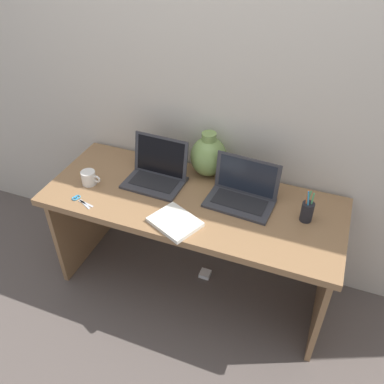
% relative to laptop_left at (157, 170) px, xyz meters
% --- Properties ---
extents(ground_plane, '(6.00, 6.00, 0.00)m').
position_rel_laptop_left_xyz_m(ground_plane, '(0.25, -0.10, -0.78)').
color(ground_plane, '#564C47').
extents(back_wall, '(4.40, 0.04, 2.40)m').
position_rel_laptop_left_xyz_m(back_wall, '(0.25, 0.26, 0.42)').
color(back_wall, beige).
rests_on(back_wall, ground).
extents(desk, '(1.65, 0.65, 0.71)m').
position_rel_laptop_left_xyz_m(desk, '(0.25, -0.10, -0.21)').
color(desk, olive).
rests_on(desk, ground).
extents(laptop_left, '(0.34, 0.25, 0.25)m').
position_rel_laptop_left_xyz_m(laptop_left, '(0.00, 0.00, 0.00)').
color(laptop_left, '#333338').
rests_on(laptop_left, desk).
extents(laptop_right, '(0.37, 0.25, 0.23)m').
position_rel_laptop_left_xyz_m(laptop_right, '(0.51, 0.00, -0.01)').
color(laptop_right, '#333338').
rests_on(laptop_right, desk).
extents(green_vase, '(0.21, 0.21, 0.27)m').
position_rel_laptop_left_xyz_m(green_vase, '(0.25, 0.16, 0.06)').
color(green_vase, '#75934C').
rests_on(green_vase, desk).
extents(notebook_stack, '(0.30, 0.27, 0.02)m').
position_rel_laptop_left_xyz_m(notebook_stack, '(0.24, -0.32, -0.06)').
color(notebook_stack, silver).
rests_on(notebook_stack, desk).
extents(coffee_mug, '(0.12, 0.08, 0.08)m').
position_rel_laptop_left_xyz_m(coffee_mug, '(-0.35, -0.18, -0.03)').
color(coffee_mug, white).
rests_on(coffee_mug, desk).
extents(pen_cup, '(0.06, 0.06, 0.19)m').
position_rel_laptop_left_xyz_m(pen_cup, '(0.86, -0.05, -0.01)').
color(pen_cup, black).
rests_on(pen_cup, desk).
extents(scissors, '(0.15, 0.08, 0.01)m').
position_rel_laptop_left_xyz_m(scissors, '(-0.32, -0.33, -0.06)').
color(scissors, '#B7B7BC').
rests_on(scissors, desk).
extents(power_brick, '(0.07, 0.07, 0.03)m').
position_rel_laptop_left_xyz_m(power_brick, '(0.31, -0.00, -0.76)').
color(power_brick, white).
rests_on(power_brick, ground).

